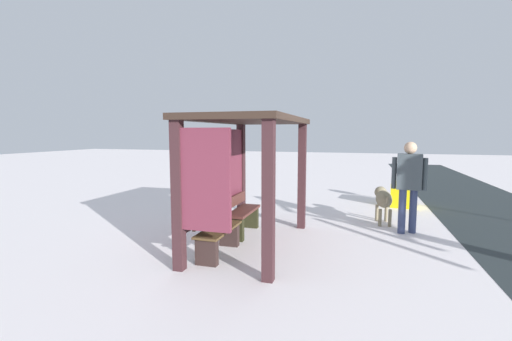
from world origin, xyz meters
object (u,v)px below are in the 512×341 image
Objects in this scene: bus_shelter at (237,152)px; bench_left_inside at (217,235)px; grit_bin at (402,195)px; bench_center_inside at (242,216)px; dog at (383,199)px; person_walking at (409,180)px.

bench_left_inside is (-0.51, 0.17, -1.32)m from bus_shelter.
bench_left_inside is at bearing 161.29° from bus_shelter.
bus_shelter reaches higher than grit_bin.
bench_center_inside reaches higher than grit_bin.
dog is at bearing -42.95° from bench_left_inside.
bench_center_inside is 4.92m from grit_bin.
dog is (2.89, -2.69, 0.21)m from bench_left_inside.
bus_shelter reaches higher than dog.
bench_center_inside is at bearing 137.88° from grit_bin.
dog is at bearing 30.85° from person_walking.
dog is (2.38, -2.52, -1.11)m from bus_shelter.
bench_center_inside is (0.73, 0.17, -1.29)m from bus_shelter.
person_walking is (0.97, -3.10, 0.71)m from bench_center_inside.
bench_center_inside is 3.16m from dog.
bus_shelter is 3.43m from person_walking.
person_walking is at bearing 175.66° from grit_bin.
person_walking is 0.96m from dog.
bench_center_inside is at bearing -0.18° from bench_left_inside.
bench_left_inside is 3.87m from person_walking.
person_walking is 2.57× the size of grit_bin.
grit_bin is (2.00, -0.62, -0.22)m from dog.
bench_left_inside is at bearing 145.92° from grit_bin.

